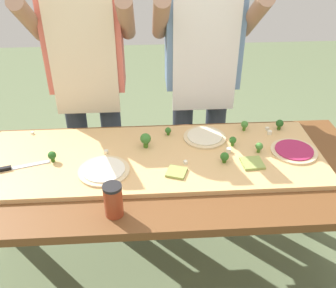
# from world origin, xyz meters

# --- Properties ---
(ground_plane) EXTENTS (8.00, 8.00, 0.00)m
(ground_plane) POSITION_xyz_m (0.00, 0.00, 0.00)
(ground_plane) COLOR #60704C
(prep_table) EXTENTS (1.90, 0.79, 0.75)m
(prep_table) POSITION_xyz_m (0.00, 0.00, 0.66)
(prep_table) COLOR brown
(prep_table) RESTS_ON ground
(cutting_board) EXTENTS (1.57, 0.55, 0.02)m
(cutting_board) POSITION_xyz_m (-0.03, 0.07, 0.76)
(cutting_board) COLOR tan
(cutting_board) RESTS_ON prep_table
(chefs_knife) EXTENTS (0.27, 0.10, 0.02)m
(chefs_knife) POSITION_xyz_m (-0.68, 0.01, 0.77)
(chefs_knife) COLOR #B7BABF
(chefs_knife) RESTS_ON cutting_board
(pizza_whole_beet_magenta) EXTENTS (0.22, 0.22, 0.02)m
(pizza_whole_beet_magenta) POSITION_xyz_m (0.63, 0.06, 0.78)
(pizza_whole_beet_magenta) COLOR beige
(pizza_whole_beet_magenta) RESTS_ON cutting_board
(pizza_whole_white_garlic) EXTENTS (0.23, 0.23, 0.02)m
(pizza_whole_white_garlic) POSITION_xyz_m (-0.26, -0.04, 0.78)
(pizza_whole_white_garlic) COLOR beige
(pizza_whole_white_garlic) RESTS_ON cutting_board
(pizza_whole_cheese_artichoke) EXTENTS (0.21, 0.21, 0.02)m
(pizza_whole_cheese_artichoke) POSITION_xyz_m (0.22, 0.21, 0.78)
(pizza_whole_cheese_artichoke) COLOR beige
(pizza_whole_cheese_artichoke) RESTS_ON cutting_board
(pizza_slice_near_left) EXTENTS (0.10, 0.10, 0.01)m
(pizza_slice_near_left) POSITION_xyz_m (0.41, -0.02, 0.77)
(pizza_slice_near_left) COLOR #899E4C
(pizza_slice_near_left) RESTS_ON cutting_board
(pizza_slice_center) EXTENTS (0.10, 0.10, 0.01)m
(pizza_slice_center) POSITION_xyz_m (0.06, -0.07, 0.77)
(pizza_slice_center) COLOR #899E4C
(pizza_slice_center) RESTS_ON cutting_board
(broccoli_floret_back_left) EXTENTS (0.04, 0.04, 0.05)m
(broccoli_floret_back_left) POSITION_xyz_m (0.44, 0.28, 0.80)
(broccoli_floret_back_left) COLOR #487A23
(broccoli_floret_back_left) RESTS_ON cutting_board
(broccoli_floret_front_mid) EXTENTS (0.04, 0.04, 0.05)m
(broccoli_floret_front_mid) POSITION_xyz_m (0.46, 0.07, 0.80)
(broccoli_floret_front_mid) COLOR #487A23
(broccoli_floret_front_mid) RESTS_ON cutting_board
(broccoli_floret_front_left) EXTENTS (0.03, 0.03, 0.05)m
(broccoli_floret_front_left) POSITION_xyz_m (0.35, 0.13, 0.80)
(broccoli_floret_front_left) COLOR #366618
(broccoli_floret_front_left) RESTS_ON cutting_board
(broccoli_floret_back_mid) EXTENTS (0.03, 0.03, 0.04)m
(broccoli_floret_back_mid) POSITION_xyz_m (0.04, 0.26, 0.79)
(broccoli_floret_back_mid) COLOR #366618
(broccoli_floret_back_mid) RESTS_ON cutting_board
(broccoli_floret_front_right) EXTENTS (0.04, 0.04, 0.05)m
(broccoli_floret_front_right) POSITION_xyz_m (0.28, -0.00, 0.80)
(broccoli_floret_front_right) COLOR #366618
(broccoli_floret_front_right) RESTS_ON cutting_board
(broccoli_floret_back_right) EXTENTS (0.05, 0.05, 0.07)m
(broccoli_floret_back_right) POSITION_xyz_m (-0.07, 0.15, 0.81)
(broccoli_floret_back_right) COLOR #3F7220
(broccoli_floret_back_right) RESTS_ON cutting_board
(broccoli_floret_center_right) EXTENTS (0.04, 0.04, 0.05)m
(broccoli_floret_center_right) POSITION_xyz_m (-0.50, 0.06, 0.80)
(broccoli_floret_center_right) COLOR #2C5915
(broccoli_floret_center_right) RESTS_ON cutting_board
(broccoli_floret_center_left) EXTENTS (0.04, 0.04, 0.05)m
(broccoli_floret_center_left) POSITION_xyz_m (0.62, 0.27, 0.80)
(broccoli_floret_center_left) COLOR #2C5915
(broccoli_floret_center_left) RESTS_ON cutting_board
(cheese_crumble_a) EXTENTS (0.03, 0.03, 0.02)m
(cheese_crumble_a) POSITION_xyz_m (0.32, 0.08, 0.78)
(cheese_crumble_a) COLOR silver
(cheese_crumble_a) RESTS_ON cutting_board
(cheese_crumble_b) EXTENTS (0.02, 0.02, 0.01)m
(cheese_crumble_b) POSITION_xyz_m (-0.65, 0.31, 0.77)
(cheese_crumble_b) COLOR silver
(cheese_crumble_b) RESTS_ON cutting_board
(cheese_crumble_c) EXTENTS (0.02, 0.02, 0.02)m
(cheese_crumble_c) POSITION_xyz_m (-0.26, 0.10, 0.78)
(cheese_crumble_c) COLOR silver
(cheese_crumble_c) RESTS_ON cutting_board
(cheese_crumble_d) EXTENTS (0.02, 0.02, 0.02)m
(cheese_crumble_d) POSITION_xyz_m (0.56, 0.23, 0.78)
(cheese_crumble_d) COLOR silver
(cheese_crumble_d) RESTS_ON cutting_board
(cheese_crumble_e) EXTENTS (0.02, 0.02, 0.02)m
(cheese_crumble_e) POSITION_xyz_m (0.56, 0.27, 0.78)
(cheese_crumble_e) COLOR silver
(cheese_crumble_e) RESTS_ON cutting_board
(cheese_crumble_f) EXTENTS (0.02, 0.02, 0.02)m
(cheese_crumble_f) POSITION_xyz_m (0.10, 0.00, 0.78)
(cheese_crumble_f) COLOR white
(cheese_crumble_f) RESTS_ON cutting_board
(sauce_jar) EXTENTS (0.07, 0.07, 0.14)m
(sauce_jar) POSITION_xyz_m (-0.20, -0.29, 0.82)
(sauce_jar) COLOR #99381E
(sauce_jar) RESTS_ON prep_table
(cook_left) EXTENTS (0.54, 0.39, 1.67)m
(cook_left) POSITION_xyz_m (-0.38, 0.58, 1.00)
(cook_left) COLOR #333847
(cook_left) RESTS_ON ground
(cook_right) EXTENTS (0.54, 0.39, 1.67)m
(cook_right) POSITION_xyz_m (0.25, 0.58, 1.00)
(cook_right) COLOR #333847
(cook_right) RESTS_ON ground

